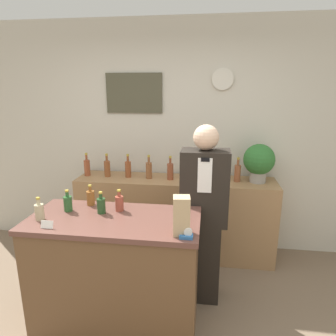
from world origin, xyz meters
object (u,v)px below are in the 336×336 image
at_px(shopkeeper, 203,217).
at_px(paper_bag, 181,216).
at_px(potted_plant, 259,161).
at_px(tape_dispenser, 187,235).

relative_size(shopkeeper, paper_bag, 6.09).
distance_m(shopkeeper, potted_plant, 1.01).
bearing_deg(shopkeeper, paper_bag, -102.51).
xyz_separation_m(potted_plant, paper_bag, (-0.71, -1.40, -0.07)).
height_order(paper_bag, tape_dispenser, paper_bag).
height_order(shopkeeper, paper_bag, shopkeeper).
distance_m(potted_plant, paper_bag, 1.57).
bearing_deg(shopkeeper, tape_dispenser, -98.28).
height_order(potted_plant, paper_bag, potted_plant).
relative_size(shopkeeper, potted_plant, 3.88).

